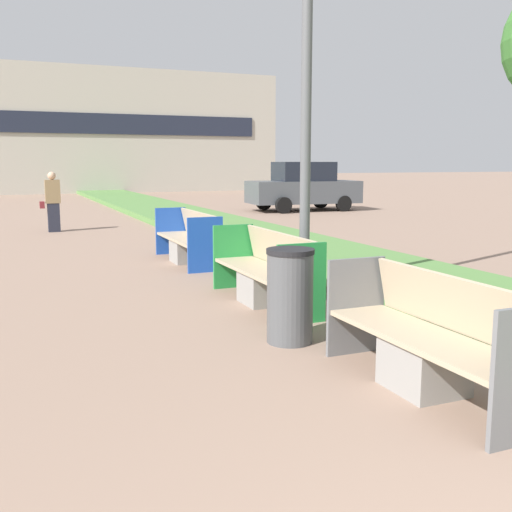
# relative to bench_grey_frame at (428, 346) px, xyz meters

# --- Properties ---
(planter_grass_strip) EXTENTS (2.80, 120.00, 0.18)m
(planter_grass_strip) POSITION_rel_bench_grey_frame_xyz_m (2.26, 8.61, -0.28)
(planter_grass_strip) COLOR #568442
(planter_grass_strip) RESTS_ON ground
(building_backdrop) EXTENTS (21.51, 8.35, 7.46)m
(building_backdrop) POSITION_rel_bench_grey_frame_xyz_m (3.06, 37.29, 3.36)
(building_backdrop) COLOR #B2AD9E
(building_backdrop) RESTS_ON ground
(bench_grey_frame) EXTENTS (0.65, 2.12, 0.94)m
(bench_grey_frame) POSITION_rel_bench_grey_frame_xyz_m (0.00, 0.00, 0.00)
(bench_grey_frame) COLOR gray
(bench_grey_frame) RESTS_ON ground
(bench_green_frame) EXTENTS (0.65, 2.25, 0.94)m
(bench_green_frame) POSITION_rel_bench_grey_frame_xyz_m (0.00, 3.30, 0.00)
(bench_green_frame) COLOR gray
(bench_green_frame) RESTS_ON ground
(bench_blue_frame) EXTENTS (0.65, 2.30, 0.94)m
(bench_blue_frame) POSITION_rel_bench_grey_frame_xyz_m (0.00, 6.87, 0.01)
(bench_blue_frame) COLOR gray
(bench_blue_frame) RESTS_ON ground
(litter_bin) EXTENTS (0.49, 0.49, 0.98)m
(litter_bin) POSITION_rel_bench_grey_frame_xyz_m (-0.46, 1.62, 0.12)
(litter_bin) COLOR #4C4F51
(litter_bin) RESTS_ON ground
(pedestrian_walking) EXTENTS (0.53, 0.24, 1.60)m
(pedestrian_walking) POSITION_rel_bench_grey_frame_xyz_m (-1.93, 13.04, 0.44)
(pedestrian_walking) COLOR #232633
(pedestrian_walking) RESTS_ON ground
(parked_car_distant) EXTENTS (4.32, 2.06, 1.86)m
(parked_car_distant) POSITION_rel_bench_grey_frame_xyz_m (7.49, 16.76, 0.54)
(parked_car_distant) COLOR #474C51
(parked_car_distant) RESTS_ON ground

